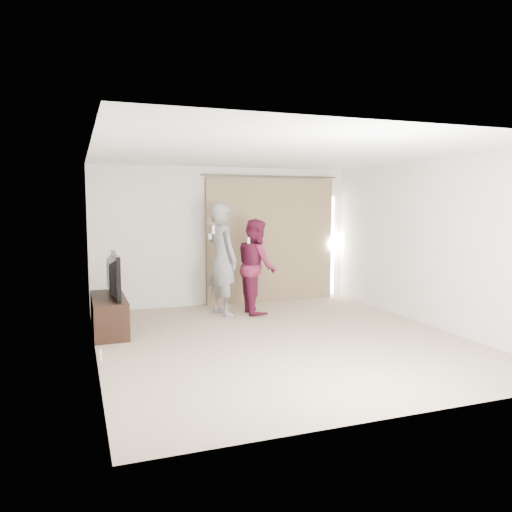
# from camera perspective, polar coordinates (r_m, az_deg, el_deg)

# --- Properties ---
(floor) EXTENTS (5.50, 5.50, 0.00)m
(floor) POSITION_cam_1_polar(r_m,az_deg,el_deg) (7.16, 2.94, -9.49)
(floor) COLOR tan
(floor) RESTS_ON ground
(wall_back) EXTENTS (5.00, 0.04, 2.60)m
(wall_back) POSITION_cam_1_polar(r_m,az_deg,el_deg) (9.52, -3.48, 2.29)
(wall_back) COLOR white
(wall_back) RESTS_ON ground
(wall_left) EXTENTS (0.04, 5.50, 2.60)m
(wall_left) POSITION_cam_1_polar(r_m,az_deg,el_deg) (6.39, -18.12, 0.21)
(wall_left) COLOR white
(wall_left) RESTS_ON ground
(ceiling) EXTENTS (5.00, 5.50, 0.01)m
(ceiling) POSITION_cam_1_polar(r_m,az_deg,el_deg) (6.94, 3.06, 11.69)
(ceiling) COLOR white
(ceiling) RESTS_ON wall_back
(curtain) EXTENTS (2.80, 0.11, 2.46)m
(curtain) POSITION_cam_1_polar(r_m,az_deg,el_deg) (9.76, 1.80, 1.82)
(curtain) COLOR #947D5B
(curtain) RESTS_ON ground
(tv_console) EXTENTS (0.48, 1.38, 0.53)m
(tv_console) POSITION_cam_1_polar(r_m,az_deg,el_deg) (7.80, -16.46, -6.43)
(tv_console) COLOR black
(tv_console) RESTS_ON ground
(tv) EXTENTS (0.15, 1.12, 0.64)m
(tv) POSITION_cam_1_polar(r_m,az_deg,el_deg) (7.70, -16.59, -2.15)
(tv) COLOR black
(tv) RESTS_ON tv_console
(scratching_post) EXTENTS (0.35, 0.35, 0.46)m
(scratching_post) POSITION_cam_1_polar(r_m,az_deg,el_deg) (8.94, -15.84, -5.36)
(scratching_post) COLOR tan
(scratching_post) RESTS_ON ground
(person_man) EXTENTS (0.65, 0.81, 1.93)m
(person_man) POSITION_cam_1_polar(r_m,az_deg,el_deg) (8.57, -3.88, -0.36)
(person_man) COLOR slate
(person_man) RESTS_ON ground
(person_woman) EXTENTS (0.68, 0.84, 1.66)m
(person_woman) POSITION_cam_1_polar(r_m,az_deg,el_deg) (8.71, 0.04, -1.15)
(person_woman) COLOR maroon
(person_woman) RESTS_ON ground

